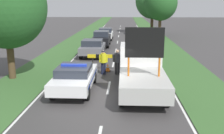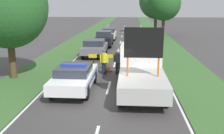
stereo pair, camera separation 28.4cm
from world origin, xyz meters
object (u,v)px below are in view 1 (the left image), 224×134
(traffic_cone_centre_front, at_px, (142,64))
(roadside_tree_mid_left, at_px, (161,3))
(police_car, at_px, (75,77))
(traffic_cone_near_truck, at_px, (108,68))
(work_truck, at_px, (141,69))
(queued_car_suv_grey, at_px, (93,47))
(queued_car_sedan_black, at_px, (102,38))
(roadside_tree_near_right, at_px, (153,1))
(police_officer, at_px, (103,60))
(traffic_cone_near_police, at_px, (80,69))
(road_barrier, at_px, (112,57))
(queued_car_van_white, at_px, (106,34))
(roadside_tree_near_left, at_px, (6,7))
(pedestrian_civilian, at_px, (117,60))

(traffic_cone_centre_front, bearing_deg, roadside_tree_mid_left, 78.98)
(police_car, distance_m, traffic_cone_near_truck, 4.39)
(work_truck, distance_m, roadside_tree_mid_left, 23.68)
(traffic_cone_near_truck, distance_m, queued_car_suv_grey, 5.55)
(work_truck, bearing_deg, queued_car_sedan_black, -76.30)
(queued_car_suv_grey, height_order, roadside_tree_near_right, roadside_tree_near_right)
(roadside_tree_near_right, bearing_deg, police_car, -103.91)
(police_officer, bearing_deg, traffic_cone_near_police, 21.93)
(road_barrier, height_order, queued_car_sedan_black, queued_car_sedan_black)
(police_car, bearing_deg, roadside_tree_mid_left, 69.66)
(queued_car_sedan_black, bearing_deg, roadside_tree_near_right, -118.50)
(work_truck, height_order, queued_car_van_white, work_truck)
(queued_car_van_white, relative_size, roadside_tree_near_left, 0.60)
(road_barrier, bearing_deg, roadside_tree_near_left, -154.05)
(roadside_tree_mid_left, bearing_deg, roadside_tree_near_right, 100.01)
(police_car, distance_m, roadside_tree_mid_left, 24.83)
(traffic_cone_centre_front, distance_m, roadside_tree_mid_left, 19.22)
(road_barrier, xyz_separation_m, police_officer, (-0.54, -0.97, -0.00))
(police_car, distance_m, queued_car_sedan_black, 15.07)
(traffic_cone_near_truck, relative_size, queued_car_suv_grey, 0.14)
(queued_car_suv_grey, bearing_deg, roadside_tree_near_left, 60.52)
(queued_car_van_white, height_order, roadside_tree_mid_left, roadside_tree_mid_left)
(roadside_tree_mid_left, bearing_deg, road_barrier, -106.55)
(road_barrier, xyz_separation_m, roadside_tree_near_left, (-6.10, -2.28, 3.41))
(traffic_cone_near_truck, relative_size, roadside_tree_mid_left, 0.08)
(police_officer, xyz_separation_m, traffic_cone_near_truck, (0.24, 0.73, -0.67))
(road_barrier, height_order, traffic_cone_near_police, road_barrier)
(work_truck, distance_m, queued_car_van_white, 20.51)
(pedestrian_civilian, distance_m, roadside_tree_mid_left, 21.00)
(pedestrian_civilian, xyz_separation_m, queued_car_sedan_black, (-2.03, 11.69, -0.09))
(traffic_cone_centre_front, height_order, roadside_tree_near_left, roadside_tree_near_left)
(traffic_cone_near_truck, xyz_separation_m, roadside_tree_mid_left, (5.96, 19.27, 4.32))
(pedestrian_civilian, relative_size, traffic_cone_centre_front, 2.52)
(work_truck, height_order, pedestrian_civilian, work_truck)
(traffic_cone_centre_front, bearing_deg, road_barrier, -163.14)
(queued_car_suv_grey, relative_size, queued_car_van_white, 0.99)
(road_barrier, relative_size, traffic_cone_near_police, 5.14)
(queued_car_van_white, xyz_separation_m, roadside_tree_near_right, (6.59, 6.78, 4.19))
(roadside_tree_mid_left, bearing_deg, queued_car_van_white, -158.47)
(traffic_cone_near_police, xyz_separation_m, queued_car_suv_grey, (0.09, 6.08, 0.46))
(traffic_cone_near_police, bearing_deg, queued_car_sedan_black, 88.08)
(pedestrian_civilian, relative_size, queued_car_suv_grey, 0.41)
(queued_car_sedan_black, bearing_deg, traffic_cone_centre_front, 110.30)
(police_officer, xyz_separation_m, traffic_cone_centre_front, (2.61, 1.60, -0.62))
(police_officer, distance_m, queued_car_van_white, 17.16)
(queued_car_suv_grey, bearing_deg, pedestrian_civilian, 111.30)
(queued_car_suv_grey, xyz_separation_m, queued_car_sedan_black, (0.31, 5.70, 0.08))
(work_truck, relative_size, police_officer, 3.63)
(pedestrian_civilian, distance_m, queued_car_van_white, 17.24)
(traffic_cone_near_police, bearing_deg, traffic_cone_near_truck, 24.90)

